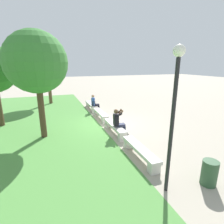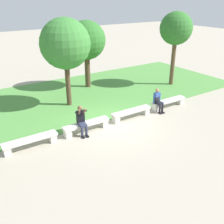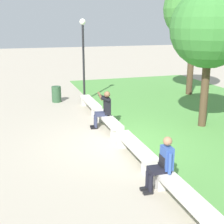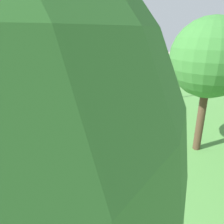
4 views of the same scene
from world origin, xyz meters
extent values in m
plane|color=#A89E8C|center=(0.00, 0.00, 0.00)|extent=(80.00, 80.00, 0.00)
cube|color=#518E42|center=(0.00, 4.38, 0.01)|extent=(22.02, 8.00, 0.03)
cube|color=beige|center=(-3.89, 0.00, 0.39)|extent=(2.25, 0.40, 0.12)
cube|color=beige|center=(-4.83, 0.00, 0.17)|extent=(0.28, 0.34, 0.33)
cube|color=beige|center=(-2.94, 0.00, 0.17)|extent=(0.28, 0.34, 0.33)
cube|color=beige|center=(-1.30, 0.00, 0.39)|extent=(2.25, 0.40, 0.12)
cube|color=beige|center=(-2.24, 0.00, 0.17)|extent=(0.28, 0.34, 0.33)
cube|color=beige|center=(-0.35, 0.00, 0.17)|extent=(0.28, 0.34, 0.33)
cube|color=beige|center=(1.30, 0.00, 0.39)|extent=(2.25, 0.40, 0.12)
cube|color=beige|center=(0.35, 0.00, 0.17)|extent=(0.28, 0.34, 0.33)
cube|color=beige|center=(2.24, 0.00, 0.17)|extent=(0.28, 0.34, 0.33)
cube|color=beige|center=(3.89, 0.00, 0.39)|extent=(2.25, 0.40, 0.12)
cube|color=beige|center=(2.94, 0.00, 0.17)|extent=(0.28, 0.34, 0.33)
cube|color=beige|center=(4.83, 0.00, 0.17)|extent=(0.28, 0.34, 0.33)
cube|color=black|center=(-1.71, -0.43, 0.03)|extent=(0.13, 0.25, 0.06)
cylinder|color=#2D334C|center=(-1.70, -0.36, 0.24)|extent=(0.11, 0.11, 0.42)
cube|color=black|center=(-1.51, -0.46, 0.03)|extent=(0.13, 0.25, 0.06)
cylinder|color=#2D334C|center=(-1.50, -0.39, 0.24)|extent=(0.11, 0.11, 0.42)
cube|color=#2D334C|center=(-1.58, -0.19, 0.51)|extent=(0.35, 0.45, 0.12)
cube|color=black|center=(-1.55, 0.04, 0.79)|extent=(0.36, 0.26, 0.56)
sphere|color=brown|center=(-1.55, 0.04, 1.21)|extent=(0.22, 0.22, 0.22)
cylinder|color=black|center=(-1.75, -0.04, 1.08)|extent=(0.13, 0.32, 0.21)
cylinder|color=brown|center=(-1.70, -0.18, 1.16)|extent=(0.12, 0.20, 0.27)
cylinder|color=black|center=(-1.37, -0.08, 1.08)|extent=(0.13, 0.32, 0.21)
cylinder|color=brown|center=(-1.46, -0.21, 1.16)|extent=(0.08, 0.18, 0.27)
cube|color=black|center=(-1.59, -0.26, 1.20)|extent=(0.15, 0.03, 0.08)
cube|color=black|center=(2.91, -0.42, 0.03)|extent=(0.10, 0.22, 0.06)
cylinder|color=black|center=(2.91, -0.36, 0.24)|extent=(0.10, 0.10, 0.42)
cube|color=black|center=(3.09, -0.42, 0.03)|extent=(0.10, 0.22, 0.06)
cylinder|color=black|center=(3.09, -0.36, 0.24)|extent=(0.10, 0.10, 0.42)
cube|color=black|center=(3.01, -0.18, 0.51)|extent=(0.29, 0.41, 0.12)
cube|color=#33519E|center=(3.01, 0.04, 0.77)|extent=(0.32, 0.21, 0.52)
sphere|color=#9E7051|center=(3.01, 0.04, 1.16)|extent=(0.20, 0.20, 0.20)
cylinder|color=#33519E|center=(2.81, 0.02, 0.72)|extent=(0.08, 0.08, 0.48)
cylinder|color=#33519E|center=(3.21, 0.02, 0.72)|extent=(0.08, 0.08, 0.48)
cube|color=black|center=(2.99, 0.03, 0.63)|extent=(0.28, 0.20, 0.36)
cube|color=black|center=(2.99, -0.08, 0.56)|extent=(0.20, 0.06, 0.16)
torus|color=black|center=(2.99, 0.03, 0.83)|extent=(0.10, 0.02, 0.10)
cylinder|color=brown|center=(6.99, 2.88, 1.58)|extent=(0.28, 0.28, 3.17)
sphere|color=#2D6B28|center=(6.99, 2.88, 3.80)|extent=(2.12, 2.12, 2.12)
cylinder|color=#4C3826|center=(-0.60, 3.34, 1.33)|extent=(0.27, 0.27, 2.65)
sphere|color=#387A33|center=(-0.60, 3.34, 3.45)|extent=(2.67, 2.67, 2.67)
cylinder|color=#4C3826|center=(1.87, 5.64, 1.20)|extent=(0.35, 0.35, 2.39)
sphere|color=#2D6B28|center=(1.87, 5.64, 3.13)|extent=(2.48, 2.48, 2.48)
camera|label=1|loc=(-8.99, 2.93, 3.39)|focal=28.00mm
camera|label=2|loc=(-6.21, -9.58, 5.75)|focal=42.00mm
camera|label=3|loc=(8.66, -3.02, 3.63)|focal=50.00mm
camera|label=4|loc=(7.46, 3.98, 4.33)|focal=35.00mm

